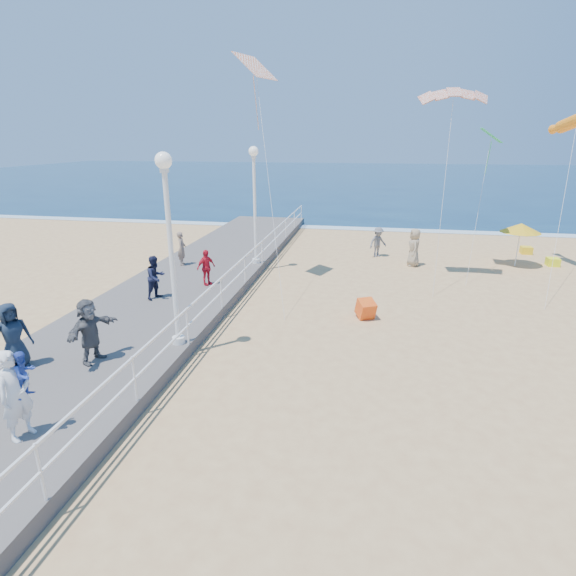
% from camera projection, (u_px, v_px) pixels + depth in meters
% --- Properties ---
extents(ground, '(160.00, 160.00, 0.00)m').
position_uv_depth(ground, '(365.00, 372.00, 12.20)').
color(ground, tan).
rests_on(ground, ground).
extents(ocean, '(160.00, 90.00, 0.05)m').
position_uv_depth(ocean, '(374.00, 178.00, 72.83)').
color(ocean, '#0B2946').
rests_on(ocean, ground).
extents(surf_line, '(160.00, 1.20, 0.04)m').
position_uv_depth(surf_line, '(371.00, 229.00, 31.31)').
color(surf_line, white).
rests_on(surf_line, ground).
extents(boardwalk, '(5.00, 44.00, 0.40)m').
position_uv_depth(boardwalk, '(112.00, 343.00, 13.44)').
color(boardwalk, '#645F5A').
rests_on(boardwalk, ground).
extents(railing, '(0.05, 42.00, 0.55)m').
position_uv_depth(railing, '(187.00, 316.00, 12.68)').
color(railing, white).
rests_on(railing, boardwalk).
extents(lamp_post_mid, '(0.44, 0.44, 5.32)m').
position_uv_depth(lamp_post_mid, '(169.00, 232.00, 11.97)').
color(lamp_post_mid, white).
rests_on(lamp_post_mid, boardwalk).
extents(lamp_post_far, '(0.44, 0.44, 5.32)m').
position_uv_depth(lamp_post_far, '(254.00, 194.00, 20.37)').
color(lamp_post_far, white).
rests_on(lamp_post_far, boardwalk).
extents(woman_holding_toddler, '(0.57, 0.76, 1.87)m').
position_uv_depth(woman_holding_toddler, '(16.00, 395.00, 8.64)').
color(woman_holding_toddler, white).
rests_on(woman_holding_toddler, boardwalk).
extents(toddler_held, '(0.44, 0.52, 0.95)m').
position_uv_depth(toddler_held, '(24.00, 374.00, 8.63)').
color(toddler_held, '#314FBB').
rests_on(toddler_held, boardwalk).
extents(spectator_3, '(0.76, 0.91, 1.45)m').
position_uv_depth(spectator_3, '(206.00, 267.00, 17.97)').
color(spectator_3, red).
rests_on(spectator_3, boardwalk).
extents(spectator_4, '(0.91, 1.02, 1.75)m').
position_uv_depth(spectator_4, '(12.00, 336.00, 11.36)').
color(spectator_4, '#182435').
rests_on(spectator_4, boardwalk).
extents(spectator_5, '(0.86, 1.69, 1.74)m').
position_uv_depth(spectator_5, '(90.00, 331.00, 11.69)').
color(spectator_5, '#505154').
rests_on(spectator_5, boardwalk).
extents(spectator_6, '(0.49, 0.64, 1.57)m').
position_uv_depth(spectator_6, '(182.00, 248.00, 20.82)').
color(spectator_6, '#826A59').
rests_on(spectator_6, boardwalk).
extents(spectator_7, '(0.87, 0.96, 1.61)m').
position_uv_depth(spectator_7, '(156.00, 277.00, 16.43)').
color(spectator_7, '#171A33').
rests_on(spectator_7, boardwalk).
extents(beach_walker_a, '(1.18, 1.09, 1.59)m').
position_uv_depth(beach_walker_a, '(378.00, 242.00, 23.88)').
color(beach_walker_a, slate).
rests_on(beach_walker_a, ground).
extents(beach_walker_c, '(0.67, 0.96, 1.87)m').
position_uv_depth(beach_walker_c, '(414.00, 248.00, 22.09)').
color(beach_walker_c, gray).
rests_on(beach_walker_c, ground).
extents(box_kite, '(0.81, 0.88, 0.74)m').
position_uv_depth(box_kite, '(366.00, 311.00, 15.73)').
color(box_kite, red).
rests_on(box_kite, ground).
extents(beach_umbrella, '(1.90, 1.90, 2.14)m').
position_uv_depth(beach_umbrella, '(521.00, 228.00, 21.78)').
color(beach_umbrella, white).
rests_on(beach_umbrella, ground).
extents(beach_chair_left, '(0.55, 0.55, 0.40)m').
position_uv_depth(beach_chair_left, '(526.00, 250.00, 24.67)').
color(beach_chair_left, yellow).
rests_on(beach_chair_left, ground).
extents(beach_chair_right, '(0.55, 0.55, 0.40)m').
position_uv_depth(beach_chair_right, '(553.00, 262.00, 22.33)').
color(beach_chair_right, '#F4FF1A').
rests_on(beach_chair_right, ground).
extents(kite_parafoil, '(2.67, 0.94, 0.65)m').
position_uv_depth(kite_parafoil, '(454.00, 92.00, 17.65)').
color(kite_parafoil, '#C73F17').
extents(kite_windsock, '(1.00, 2.64, 1.07)m').
position_uv_depth(kite_windsock, '(571.00, 123.00, 19.71)').
color(kite_windsock, orange).
extents(kite_diamond_green, '(1.03, 1.19, 0.64)m').
position_uv_depth(kite_diamond_green, '(491.00, 135.00, 19.86)').
color(kite_diamond_green, '#28BC63').
extents(kite_diamond_redwhite, '(1.60, 1.79, 0.96)m').
position_uv_depth(kite_diamond_redwhite, '(255.00, 66.00, 17.24)').
color(kite_diamond_redwhite, '#EC591B').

